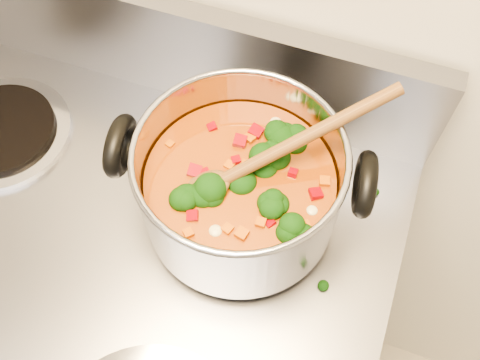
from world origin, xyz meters
TOP-DOWN VIEW (x-y plane):
  - electric_range at (0.02, 1.16)m, footprint 0.78×0.70m
  - stockpot at (0.20, 1.31)m, footprint 0.30×0.24m
  - wooden_spoon at (0.21, 1.32)m, footprint 0.22×0.20m
  - cooktop_crumbs at (0.17, 1.24)m, footprint 0.39×0.19m

SIDE VIEW (x-z plane):
  - electric_range at x=0.02m, z-range -0.07..1.01m
  - cooktop_crumbs at x=0.17m, z-range 0.92..0.93m
  - stockpot at x=0.20m, z-range 0.93..1.07m
  - wooden_spoon at x=0.21m, z-range 0.98..1.09m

